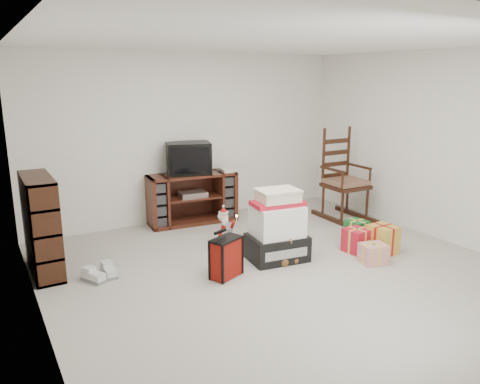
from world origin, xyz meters
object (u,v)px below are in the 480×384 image
santa_figurine (275,233)px  mrs_claus_figurine (224,232)px  tv_stand (192,198)px  sneaker_pair (101,274)px  gift_pile (277,230)px  red_suitcase (226,258)px  gift_cluster (368,241)px  rocking_chair (342,187)px  crt_television (189,158)px  teddy_bear (285,248)px  bookshelf (41,227)px

santa_figurine → mrs_claus_figurine: bearing=144.4°
tv_stand → sneaker_pair: (-1.71, -1.37, -0.32)m
gift_pile → red_suitcase: gift_pile is taller
santa_figurine → sneaker_pair: 2.15m
gift_cluster → mrs_claus_figurine: bearing=145.5°
tv_stand → red_suitcase: bearing=-99.0°
red_suitcase → gift_cluster: bearing=-30.0°
sneaker_pair → gift_cluster: bearing=-32.4°
red_suitcase → sneaker_pair: red_suitcase is taller
rocking_chair → mrs_claus_figurine: 2.25m
red_suitcase → crt_television: crt_television is taller
teddy_bear → sneaker_pair: (-2.01, 0.61, -0.12)m
gift_cluster → crt_television: size_ratio=1.28×
bookshelf → gift_pile: (2.48, -0.99, -0.16)m
teddy_bear → gift_cluster: bearing=-13.6°
teddy_bear → sneaker_pair: 2.11m
bookshelf → santa_figurine: bearing=-15.2°
tv_stand → sneaker_pair: size_ratio=3.59×
red_suitcase → sneaker_pair: bearing=128.2°
tv_stand → sneaker_pair: 2.21m
sneaker_pair → tv_stand: bearing=22.0°
crt_television → gift_cluster: bearing=-40.9°
crt_television → mrs_claus_figurine: bearing=-76.7°
santa_figurine → bookshelf: bearing=164.8°
crt_television → teddy_bear: bearing=-63.6°
bookshelf → sneaker_pair: (0.50, -0.49, -0.48)m
tv_stand → mrs_claus_figurine: (-0.11, -1.21, -0.16)m
bookshelf → teddy_bear: (2.51, -1.10, -0.36)m
gift_pile → crt_television: crt_television is taller
bookshelf → santa_figurine: 2.74m
gift_pile → sneaker_pair: size_ratio=2.26×
tv_stand → santa_figurine: bearing=-70.0°
santa_figurine → mrs_claus_figurine: (-0.53, 0.38, -0.01)m
crt_television → gift_pile: bearing=-64.1°
rocking_chair → gift_cluster: 1.52m
bookshelf → red_suitcase: size_ratio=2.09×
bookshelf → gift_cluster: (3.60, -1.37, -0.39)m
rocking_chair → teddy_bear: bearing=-149.1°
bookshelf → crt_television: (2.18, 0.91, 0.45)m
santa_figurine → gift_pile: bearing=-119.0°
bookshelf → gift_pile: bearing=-21.8°
santa_figurine → sneaker_pair: santa_figurine is taller
red_suitcase → rocking_chair: bearing=-1.0°
rocking_chair → sneaker_pair: rocking_chair is taller
mrs_claus_figurine → gift_cluster: mrs_claus_figurine is taller
teddy_bear → gift_pile: bearing=107.1°
tv_stand → mrs_claus_figurine: size_ratio=2.41×
red_suitcase → crt_television: 2.24m
red_suitcase → teddy_bear: size_ratio=1.34×
rocking_chair → crt_television: size_ratio=1.97×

